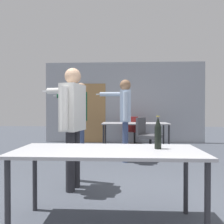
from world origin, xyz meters
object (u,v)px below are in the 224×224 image
at_px(person_right_polo, 80,112).
at_px(office_chair_side_rolled, 134,132).
at_px(office_chair_far_left, 148,138).
at_px(person_far_watching, 125,111).
at_px(person_near_casual, 72,116).
at_px(drink_cup, 127,122).
at_px(beer_bottle, 158,133).

relative_size(person_right_polo, office_chair_side_rolled, 1.96).
xyz_separation_m(person_right_polo, office_chair_side_rolled, (1.43, 1.53, -0.66)).
relative_size(person_right_polo, office_chair_far_left, 1.92).
relative_size(person_far_watching, office_chair_far_left, 1.92).
bearing_deg(person_near_casual, person_far_watching, -13.50).
distance_m(person_near_casual, person_right_polo, 2.13).
height_order(office_chair_side_rolled, drink_cup, office_chair_side_rolled).
bearing_deg(person_far_watching, office_chair_far_left, -45.97).
distance_m(person_far_watching, office_chair_far_left, 1.04).
height_order(person_near_casual, beer_bottle, person_near_casual).
height_order(person_far_watching, beer_bottle, person_far_watching).
distance_m(office_chair_far_left, beer_bottle, 3.03).
height_order(person_near_casual, person_right_polo, person_right_polo).
height_order(person_far_watching, person_near_casual, person_far_watching).
relative_size(person_near_casual, person_right_polo, 0.96).
bearing_deg(person_far_watching, office_chair_side_rolled, -8.41).
bearing_deg(drink_cup, office_chair_side_rolled, 70.53).
xyz_separation_m(office_chair_far_left, drink_cup, (-0.48, 0.84, 0.35)).
relative_size(person_near_casual, office_chair_side_rolled, 1.88).
relative_size(office_chair_side_rolled, beer_bottle, 2.81).
bearing_deg(office_chair_far_left, drink_cup, -117.30).
xyz_separation_m(person_far_watching, person_right_polo, (-1.09, 0.51, -0.02)).
height_order(office_chair_side_rolled, beer_bottle, beer_bottle).
xyz_separation_m(person_near_casual, office_chair_far_left, (1.37, 2.14, -0.61)).
distance_m(person_right_polo, office_chair_far_left, 1.80).
bearing_deg(office_chair_side_rolled, person_far_watching, -71.53).
distance_m(person_near_casual, office_chair_far_left, 2.61).
bearing_deg(person_near_casual, drink_cup, -3.82).
bearing_deg(person_near_casual, person_right_polo, 21.07).
height_order(person_right_polo, drink_cup, person_right_polo).
bearing_deg(office_chair_far_left, person_right_polo, -55.74).
bearing_deg(drink_cup, beer_bottle, -87.30).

